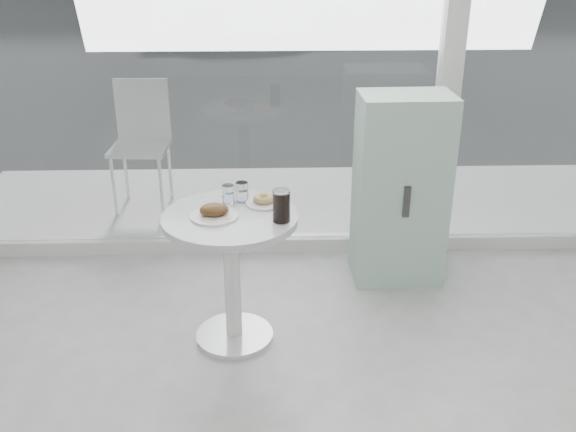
{
  "coord_description": "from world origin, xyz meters",
  "views": [
    {
      "loc": [
        -0.29,
        -1.17,
        2.14
      ],
      "look_at": [
        -0.2,
        1.7,
        0.85
      ],
      "focal_mm": 40.0,
      "sensor_mm": 36.0,
      "label": 1
    }
  ],
  "objects_px": {
    "main_table": "(231,252)",
    "plate_donut": "(264,201)",
    "plate_fritter": "(215,212)",
    "water_tumbler_b": "(242,193)",
    "water_tumbler_a": "(228,195)",
    "mint_cabinet": "(400,190)",
    "patio_chair": "(141,136)",
    "cola_glass": "(281,206)"
  },
  "relations": [
    {
      "from": "main_table",
      "to": "plate_donut",
      "type": "height_order",
      "value": "plate_donut"
    },
    {
      "from": "plate_fritter",
      "to": "water_tumbler_b",
      "type": "height_order",
      "value": "water_tumbler_b"
    },
    {
      "from": "plate_fritter",
      "to": "water_tumbler_a",
      "type": "relative_size",
      "value": 2.38
    },
    {
      "from": "main_table",
      "to": "water_tumbler_a",
      "type": "xyz_separation_m",
      "value": [
        -0.01,
        0.16,
        0.27
      ]
    },
    {
      "from": "mint_cabinet",
      "to": "water_tumbler_a",
      "type": "distance_m",
      "value": 1.21
    },
    {
      "from": "patio_chair",
      "to": "water_tumbler_b",
      "type": "xyz_separation_m",
      "value": [
        0.87,
        -1.7,
        0.19
      ]
    },
    {
      "from": "main_table",
      "to": "water_tumbler_a",
      "type": "height_order",
      "value": "water_tumbler_a"
    },
    {
      "from": "patio_chair",
      "to": "plate_fritter",
      "type": "xyz_separation_m",
      "value": [
        0.73,
        -1.91,
        0.17
      ]
    },
    {
      "from": "patio_chair",
      "to": "plate_donut",
      "type": "relative_size",
      "value": 5.03
    },
    {
      "from": "plate_fritter",
      "to": "water_tumbler_b",
      "type": "distance_m",
      "value": 0.25
    },
    {
      "from": "water_tumbler_b",
      "to": "water_tumbler_a",
      "type": "bearing_deg",
      "value": -158.68
    },
    {
      "from": "plate_fritter",
      "to": "water_tumbler_a",
      "type": "distance_m",
      "value": 0.19
    },
    {
      "from": "plate_donut",
      "to": "cola_glass",
      "type": "bearing_deg",
      "value": -67.94
    },
    {
      "from": "plate_donut",
      "to": "cola_glass",
      "type": "xyz_separation_m",
      "value": [
        0.09,
        -0.22,
        0.06
      ]
    },
    {
      "from": "main_table",
      "to": "patio_chair",
      "type": "relative_size",
      "value": 0.76
    },
    {
      "from": "plate_donut",
      "to": "main_table",
      "type": "bearing_deg",
      "value": -142.28
    },
    {
      "from": "mint_cabinet",
      "to": "patio_chair",
      "type": "bearing_deg",
      "value": 145.92
    },
    {
      "from": "water_tumbler_a",
      "to": "cola_glass",
      "type": "distance_m",
      "value": 0.37
    },
    {
      "from": "plate_fritter",
      "to": "plate_donut",
      "type": "relative_size",
      "value": 1.25
    },
    {
      "from": "water_tumbler_a",
      "to": "cola_glass",
      "type": "xyz_separation_m",
      "value": [
        0.28,
        -0.24,
        0.04
      ]
    },
    {
      "from": "plate_fritter",
      "to": "water_tumbler_a",
      "type": "bearing_deg",
      "value": 71.3
    },
    {
      "from": "main_table",
      "to": "patio_chair",
      "type": "bearing_deg",
      "value": 113.16
    },
    {
      "from": "mint_cabinet",
      "to": "water_tumbler_a",
      "type": "relative_size",
      "value": 11.66
    },
    {
      "from": "main_table",
      "to": "water_tumbler_a",
      "type": "distance_m",
      "value": 0.31
    },
    {
      "from": "patio_chair",
      "to": "water_tumbler_b",
      "type": "height_order",
      "value": "patio_chair"
    },
    {
      "from": "main_table",
      "to": "plate_fritter",
      "type": "xyz_separation_m",
      "value": [
        -0.07,
        -0.02,
        0.25
      ]
    },
    {
      "from": "plate_donut",
      "to": "cola_glass",
      "type": "relative_size",
      "value": 1.17
    },
    {
      "from": "patio_chair",
      "to": "water_tumbler_a",
      "type": "xyz_separation_m",
      "value": [
        0.79,
        -1.73,
        0.19
      ]
    },
    {
      "from": "main_table",
      "to": "plate_fritter",
      "type": "distance_m",
      "value": 0.26
    },
    {
      "from": "patio_chair",
      "to": "water_tumbler_b",
      "type": "bearing_deg",
      "value": -60.04
    },
    {
      "from": "cola_glass",
      "to": "mint_cabinet",
      "type": "bearing_deg",
      "value": 45.34
    },
    {
      "from": "cola_glass",
      "to": "plate_donut",
      "type": "bearing_deg",
      "value": 112.06
    },
    {
      "from": "cola_glass",
      "to": "water_tumbler_b",
      "type": "bearing_deg",
      "value": 127.95
    },
    {
      "from": "main_table",
      "to": "cola_glass",
      "type": "bearing_deg",
      "value": -17.13
    },
    {
      "from": "patio_chair",
      "to": "cola_glass",
      "type": "xyz_separation_m",
      "value": [
        1.08,
        -1.97,
        0.23
      ]
    },
    {
      "from": "plate_donut",
      "to": "water_tumbler_b",
      "type": "distance_m",
      "value": 0.13
    },
    {
      "from": "patio_chair",
      "to": "plate_donut",
      "type": "xyz_separation_m",
      "value": [
        0.99,
        -1.75,
        0.17
      ]
    },
    {
      "from": "main_table",
      "to": "patio_chair",
      "type": "distance_m",
      "value": 2.05
    },
    {
      "from": "plate_fritter",
      "to": "cola_glass",
      "type": "xyz_separation_m",
      "value": [
        0.34,
        -0.06,
        0.06
      ]
    },
    {
      "from": "plate_fritter",
      "to": "water_tumbler_b",
      "type": "relative_size",
      "value": 2.29
    },
    {
      "from": "plate_fritter",
      "to": "mint_cabinet",
      "type": "bearing_deg",
      "value": 32.87
    },
    {
      "from": "patio_chair",
      "to": "water_tumbler_a",
      "type": "bearing_deg",
      "value": -62.4
    }
  ]
}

